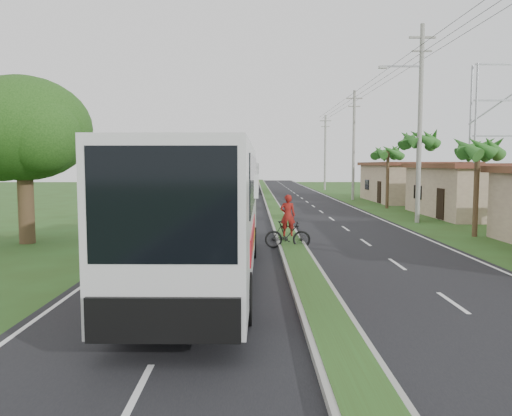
{
  "coord_description": "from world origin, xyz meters",
  "views": [
    {
      "loc": [
        -1.68,
        -12.63,
        3.59
      ],
      "look_at": [
        -1.56,
        7.85,
        1.8
      ],
      "focal_mm": 35.0,
      "sensor_mm": 36.0,
      "label": 1
    }
  ],
  "objects": [
    {
      "name": "utility_pole_c",
      "position": [
        8.5,
        38.0,
        5.67
      ],
      "size": [
        1.6,
        0.28,
        11.0
      ],
      "color": "gray",
      "rests_on": "ground"
    },
    {
      "name": "palm_verge_c",
      "position": [
        8.8,
        19.0,
        5.12
      ],
      "size": [
        2.4,
        2.4,
        5.85
      ],
      "color": "#473321",
      "rests_on": "ground"
    },
    {
      "name": "motorcyclist",
      "position": [
        -0.2,
        8.46,
        0.82
      ],
      "size": [
        1.96,
        0.62,
        2.32
      ],
      "rotation": [
        0.0,
        0.0,
        -0.04
      ],
      "color": "black",
      "rests_on": "ground"
    },
    {
      "name": "shade_tree",
      "position": [
        -12.11,
        10.02,
        5.03
      ],
      "size": [
        6.3,
        6.0,
        7.54
      ],
      "color": "#473321",
      "rests_on": "ground"
    },
    {
      "name": "palm_verge_d",
      "position": [
        9.3,
        28.0,
        4.55
      ],
      "size": [
        2.4,
        2.4,
        5.25
      ],
      "color": "#473321",
      "rests_on": "ground"
    },
    {
      "name": "road_asphalt",
      "position": [
        0.0,
        20.0,
        0.01
      ],
      "size": [
        14.0,
        160.0,
        0.02
      ],
      "primitive_type": "cube",
      "color": "black",
      "rests_on": "ground"
    },
    {
      "name": "palm_verge_b",
      "position": [
        9.4,
        12.0,
        4.36
      ],
      "size": [
        2.4,
        2.4,
        5.05
      ],
      "color": "#473321",
      "rests_on": "ground"
    },
    {
      "name": "median_strip",
      "position": [
        0.0,
        20.0,
        0.1
      ],
      "size": [
        1.2,
        160.0,
        0.18
      ],
      "color": "gray",
      "rests_on": "ground"
    },
    {
      "name": "coach_bus_far",
      "position": [
        -2.36,
        53.07,
        2.16
      ],
      "size": [
        3.01,
        13.11,
        3.81
      ],
      "rotation": [
        0.0,
        0.0,
        -0.01
      ],
      "color": "silver",
      "rests_on": "ground"
    },
    {
      "name": "utility_pole_b",
      "position": [
        8.47,
        18.0,
        6.26
      ],
      "size": [
        3.2,
        0.28,
        12.0
      ],
      "color": "gray",
      "rests_on": "ground"
    },
    {
      "name": "lane_edge_right",
      "position": [
        6.7,
        20.0,
        0.0
      ],
      "size": [
        0.12,
        160.0,
        0.01
      ],
      "primitive_type": "cube",
      "color": "silver",
      "rests_on": "ground"
    },
    {
      "name": "ground",
      "position": [
        0.0,
        0.0,
        0.0
      ],
      "size": [
        180.0,
        180.0,
        0.0
      ],
      "primitive_type": "plane",
      "color": "#2D4619",
      "rests_on": "ground"
    },
    {
      "name": "coach_bus_main",
      "position": [
        -3.1,
        2.74,
        2.45
      ],
      "size": [
        3.14,
        13.81,
        4.45
      ],
      "rotation": [
        0.0,
        0.0,
        -0.02
      ],
      "color": "silver",
      "rests_on": "ground"
    },
    {
      "name": "shop_mid",
      "position": [
        14.0,
        22.0,
        1.86
      ],
      "size": [
        7.6,
        10.6,
        3.67
      ],
      "color": "tan",
      "rests_on": "ground"
    },
    {
      "name": "utility_pole_d",
      "position": [
        8.5,
        58.0,
        5.42
      ],
      "size": [
        1.6,
        0.28,
        10.5
      ],
      "color": "gray",
      "rests_on": "ground"
    },
    {
      "name": "shop_far",
      "position": [
        14.0,
        36.0,
        1.93
      ],
      "size": [
        8.6,
        11.6,
        3.82
      ],
      "color": "tan",
      "rests_on": "ground"
    },
    {
      "name": "lane_edge_left",
      "position": [
        -6.7,
        20.0,
        0.0
      ],
      "size": [
        0.12,
        160.0,
        0.01
      ],
      "primitive_type": "cube",
      "color": "silver",
      "rests_on": "ground"
    }
  ]
}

